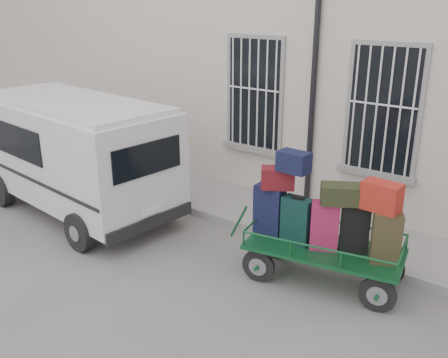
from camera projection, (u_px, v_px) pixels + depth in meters
ground at (176, 252)px, 8.57m from camera, size 80.00×80.00×0.00m
building at (329, 48)px, 11.68m from camera, size 24.00×5.15×6.00m
sidewalk at (248, 208)px, 10.20m from camera, size 24.00×1.70×0.15m
luggage_cart at (324, 224)px, 7.36m from camera, size 2.76×1.44×2.02m
van at (75, 149)px, 9.79m from camera, size 4.73×2.44×2.30m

